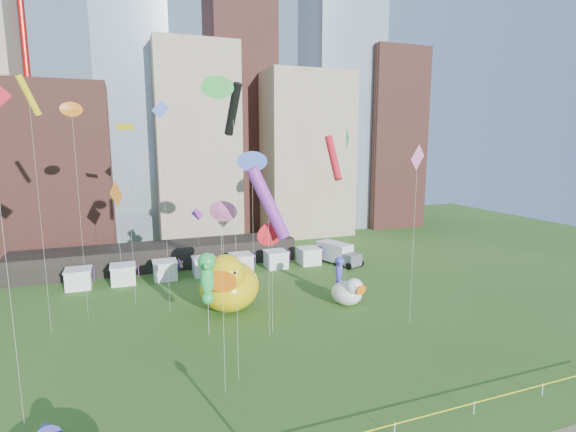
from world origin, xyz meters
name	(u,v)px	position (x,y,z in m)	size (l,w,h in m)	color
skyline	(183,119)	(2.25, 61.06, 21.44)	(101.00, 23.00, 68.00)	brown
pavilion	(161,256)	(-4.00, 42.00, 1.60)	(38.00, 6.00, 3.20)	black
vendor_tents	(204,267)	(1.02, 36.00, 1.11)	(33.24, 2.80, 2.40)	white
big_duck	(229,284)	(1.26, 22.59, 2.97)	(8.31, 9.26, 6.47)	yellow
small_duck	(348,292)	(13.58, 19.78, 1.46)	(3.94, 4.52, 3.19)	white
seahorse_green	(207,274)	(-1.76, 17.64, 5.73)	(1.81, 2.15, 7.69)	silver
seahorse_purple	(340,268)	(13.94, 22.50, 3.31)	(1.39, 1.57, 4.67)	silver
box_truck	(337,253)	(20.08, 34.99, 1.49)	(4.62, 7.26, 2.90)	silver
kite_0	(333,158)	(18.02, 32.74, 15.26)	(1.42, 3.62, 18.26)	silver
kite_1	(222,212)	(0.61, 21.74, 10.62)	(1.73, 1.47, 11.65)	silver
kite_3	(348,138)	(16.97, 26.85, 17.75)	(1.42, 2.10, 18.92)	silver
kite_4	(125,130)	(-7.80, 28.14, 18.48)	(1.81, 1.17, 19.11)	silver
kite_5	(161,121)	(-4.51, 24.86, 19.27)	(1.68, 0.11, 21.25)	silver
kite_6	(116,195)	(-9.12, 33.26, 11.34)	(1.32, 2.80, 13.00)	silver
kite_7	(268,203)	(3.25, 15.39, 12.13)	(3.87, 1.50, 15.35)	silver
kite_9	(417,162)	(16.61, 13.08, 15.54)	(2.12, 0.94, 17.09)	silver
kite_10	(233,110)	(-1.14, 9.27, 19.35)	(1.03, 2.10, 21.11)	silver
kite_11	(217,90)	(-2.41, 7.98, 20.42)	(1.37, 0.36, 21.27)	silver
kite_12	(29,96)	(-15.19, 22.90, 21.06)	(1.80, 1.72, 22.75)	silver
kite_13	(252,162)	(4.52, 24.69, 15.29)	(2.14, 0.67, 16.38)	silver
kite_14	(72,111)	(-12.35, 26.08, 20.12)	(1.32, 0.60, 20.97)	silver
kite_15	(198,217)	(-0.35, 31.37, 8.65)	(1.44, 0.42, 9.68)	silver
kite_16	(272,234)	(3.85, 16.28, 9.20)	(2.06, 1.13, 10.28)	silver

